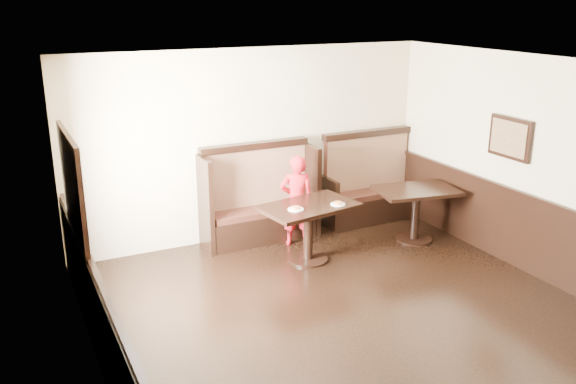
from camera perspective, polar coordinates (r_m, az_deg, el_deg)
ground at (r=6.64m, az=9.05°, el=-13.95°), size 7.00×7.00×0.00m
room_shell at (r=6.37m, az=5.66°, el=-8.35°), size 7.00×7.00×7.00m
booth_main at (r=9.03m, az=-2.75°, el=-1.23°), size 1.75×0.72×1.45m
booth_neighbor at (r=9.94m, az=7.62°, el=0.14°), size 1.65×0.72×1.45m
table_main at (r=8.23m, az=1.92°, el=-2.45°), size 1.38×0.99×0.81m
table_neighbor at (r=9.13m, az=11.90°, el=-0.91°), size 1.28×0.96×0.80m
child at (r=8.76m, az=0.82°, el=-0.81°), size 0.57×0.48×1.34m
pizza_plate_left at (r=7.98m, az=0.73°, el=-1.56°), size 0.21×0.21×0.04m
pizza_plate_right at (r=8.20m, az=4.69°, el=-1.09°), size 0.20×0.20×0.04m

